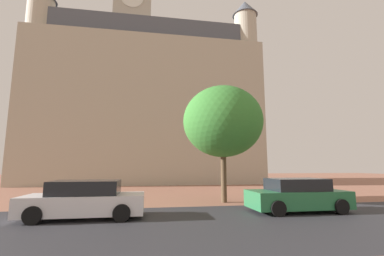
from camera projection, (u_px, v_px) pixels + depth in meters
The scene contains 6 objects.
ground_plane at pixel (201, 221), 9.66m from camera, with size 120.00×120.00×0.00m, color #93604C.
street_asphalt_strip at pixel (204, 224), 9.14m from camera, with size 120.00×7.78×0.00m, color #2D2D33.
landmark_building at pixel (146, 105), 34.89m from camera, with size 27.31×14.45×31.97m.
car_green at pixel (297, 196), 11.67m from camera, with size 4.34×2.11×1.46m.
car_white at pixel (85, 200), 10.19m from camera, with size 4.55×2.08×1.45m.
tree_curb_far at pixel (223, 122), 15.21m from camera, with size 4.65×4.65×6.72m.
Camera 1 is at (-1.99, 0.13, 2.02)m, focal length 24.20 mm.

